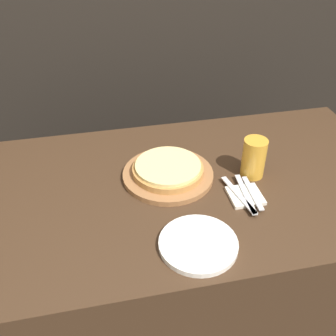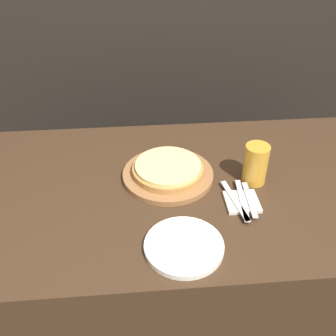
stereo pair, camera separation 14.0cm
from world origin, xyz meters
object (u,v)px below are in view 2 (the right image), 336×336
at_px(pizza_on_board, 168,172).
at_px(dinner_knife, 242,200).
at_px(beer_glass, 256,163).
at_px(dinner_plate, 184,246).
at_px(spoon, 250,199).
at_px(fork, 235,200).

distance_m(pizza_on_board, dinner_knife, 0.29).
distance_m(beer_glass, dinner_plate, 0.42).
xyz_separation_m(beer_glass, spoon, (-0.04, -0.12, -0.07)).
relative_size(pizza_on_board, dinner_plate, 1.40).
bearing_deg(fork, beer_glass, 51.12).
bearing_deg(pizza_on_board, fork, -38.55).
height_order(beer_glass, spoon, beer_glass).
xyz_separation_m(dinner_plate, fork, (0.19, 0.18, 0.01)).
bearing_deg(pizza_on_board, dinner_knife, -35.43).
xyz_separation_m(pizza_on_board, dinner_knife, (0.23, -0.17, -0.01)).
height_order(pizza_on_board, dinner_plate, pizza_on_board).
bearing_deg(spoon, pizza_on_board, 147.27).
bearing_deg(pizza_on_board, beer_glass, -9.26).
bearing_deg(spoon, dinner_plate, -143.04).
relative_size(fork, dinner_knife, 1.00).
bearing_deg(spoon, fork, -180.00).
bearing_deg(pizza_on_board, dinner_plate, -87.31).
relative_size(pizza_on_board, spoon, 1.83).
height_order(dinner_knife, spoon, same).
height_order(dinner_plate, dinner_knife, dinner_plate).
relative_size(fork, spoon, 1.17).
bearing_deg(beer_glass, fork, -128.88).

